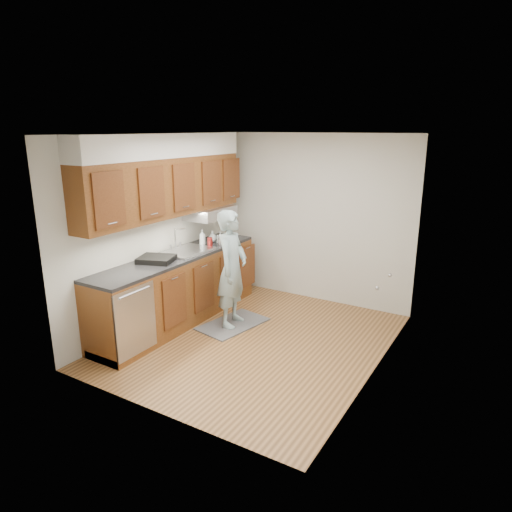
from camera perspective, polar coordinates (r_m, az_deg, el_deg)
The scene contains 16 objects.
floor at distance 5.81m, azimuth -0.13°, elevation -10.50°, with size 3.50×3.50×0.00m, color #986739.
ceiling at distance 5.21m, azimuth -0.15°, elevation 15.00°, with size 3.50×3.50×0.00m, color white.
wall_left at distance 6.25m, azimuth -12.04°, elevation 3.24°, with size 0.02×3.50×2.50m, color beige.
wall_right at distance 4.80m, azimuth 15.40°, elevation -0.76°, with size 0.02×3.50×2.50m, color beige.
wall_back at distance 6.89m, azimuth 7.38°, elevation 4.60°, with size 3.00×0.02×2.50m, color beige.
counter at distance 6.27m, azimuth -9.62°, elevation -3.85°, with size 0.64×2.80×1.30m.
upper_cabinets at distance 6.07m, azimuth -10.93°, elevation 9.62°, with size 0.47×2.80×1.21m.
closet_door at distance 5.15m, azimuth 16.01°, elevation -2.32°, with size 0.02×1.22×2.05m, color white.
floor_mat at distance 6.24m, azimuth -2.91°, elevation -8.48°, with size 0.55×0.93×0.02m, color slate.
person at distance 5.93m, azimuth -3.03°, elevation -0.65°, with size 0.62×0.41×1.76m, color #89A2A7.
soap_bottle_a at distance 6.56m, azimuth -6.72°, elevation 2.34°, with size 0.09×0.09×0.24m, color silver.
soap_bottle_b at distance 6.67m, azimuth -4.47°, elevation 2.34°, with size 0.08×0.08×0.17m, color silver.
soap_bottle_c at distance 6.76m, azimuth -5.46°, elevation 2.46°, with size 0.13×0.13×0.17m, color silver.
soda_can at distance 6.50m, azimuth -5.76°, elevation 1.76°, with size 0.07×0.07×0.13m, color maroon.
steel_can at distance 6.50m, azimuth -4.46°, elevation 1.75°, with size 0.07×0.07×0.12m, color #A5A5AA.
dish_rack at distance 5.87m, azimuth -12.35°, elevation -0.38°, with size 0.42×0.36×0.07m, color black.
Camera 1 is at (2.68, -4.47, 2.57)m, focal length 32.00 mm.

